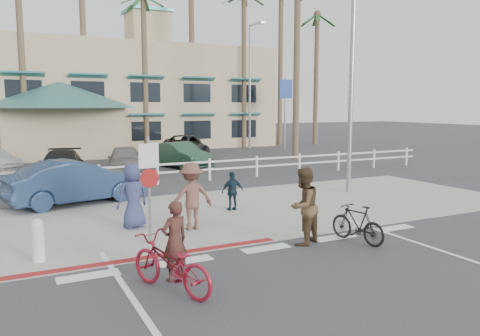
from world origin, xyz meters
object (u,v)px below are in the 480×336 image
sign_post (149,185)px  bike_red (170,264)px  car_white_sedan (76,182)px  bike_black (357,224)px

sign_post → bike_red: sign_post is taller
bike_red → sign_post: bearing=-123.3°
bike_red → car_white_sedan: size_ratio=0.43×
bike_black → sign_post: bearing=-36.1°
bike_red → bike_black: bike_red is taller
bike_red → car_white_sedan: 8.84m
bike_black → car_white_sedan: size_ratio=0.34×
bike_red → car_white_sedan: car_white_sedan is taller
sign_post → bike_black: sign_post is taller
bike_red → bike_black: (5.05, 0.90, -0.05)m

